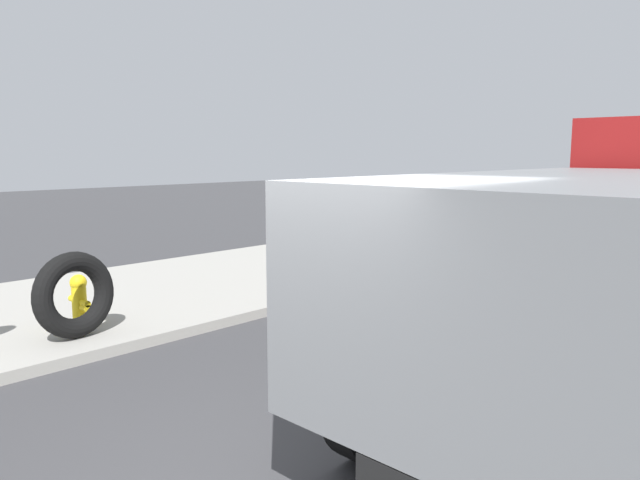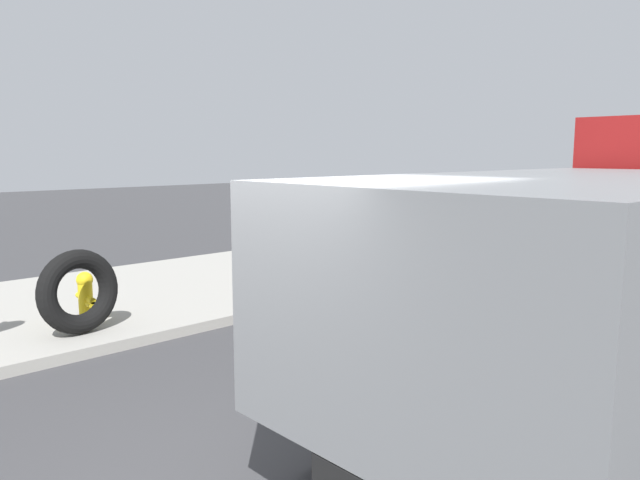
{
  "view_description": "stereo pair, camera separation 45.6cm",
  "coord_description": "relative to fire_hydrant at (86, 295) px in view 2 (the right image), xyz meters",
  "views": [
    {
      "loc": [
        -3.12,
        -2.98,
        2.58
      ],
      "look_at": [
        2.79,
        2.61,
        1.4
      ],
      "focal_mm": 33.77,
      "sensor_mm": 36.0,
      "label": 1
    },
    {
      "loc": [
        -2.8,
        -3.3,
        2.58
      ],
      "look_at": [
        2.79,
        2.61,
        1.4
      ],
      "focal_mm": 33.77,
      "sensor_mm": 36.0,
      "label": 2
    }
  ],
  "objects": [
    {
      "name": "dump_truck_gray",
      "position": [
        2.61,
        -6.51,
        1.07
      ],
      "size": [
        7.03,
        2.86,
        3.0
      ],
      "color": "slate",
      "rests_on": "ground"
    },
    {
      "name": "fire_hydrant",
      "position": [
        0.0,
        0.0,
        0.0
      ],
      "size": [
        0.23,
        0.53,
        0.73
      ],
      "color": "yellow",
      "rests_on": "sidewalk_curb"
    },
    {
      "name": "sidewalk_curb",
      "position": [
        -0.58,
        1.29,
        -0.46
      ],
      "size": [
        36.0,
        5.0,
        0.15
      ],
      "primitive_type": "cube",
      "color": "#99968E",
      "rests_on": "ground"
    },
    {
      "name": "loose_tire",
      "position": [
        -0.31,
        -0.54,
        0.19
      ],
      "size": [
        1.18,
        0.47,
        1.16
      ],
      "primitive_type": "torus",
      "rotation": [
        1.51,
        0.0,
        0.13
      ],
      "color": "black",
      "rests_on": "sidewalk_curb"
    }
  ]
}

